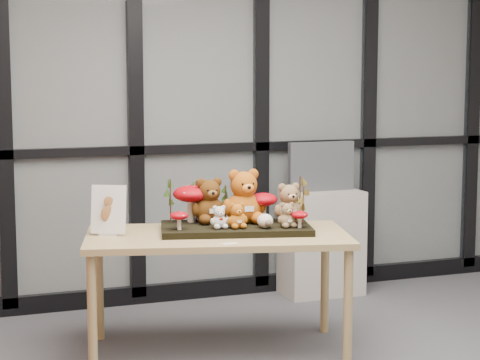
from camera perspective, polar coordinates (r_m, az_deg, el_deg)
name	(u,v)px	position (r m, az deg, el deg)	size (l,w,h in m)	color
room_shell	(382,46)	(3.66, 9.28, 8.65)	(5.00, 5.00, 5.00)	beige
glass_partition	(200,95)	(5.94, -2.65, 5.63)	(4.90, 0.06, 2.78)	#2D383F
display_table	(217,246)	(4.85, -1.50, -4.32)	(1.58, 1.06, 0.68)	tan
diorama_tray	(236,228)	(4.89, -0.28, -3.19)	(0.83, 0.42, 0.04)	black
bear_pooh_yellow	(244,193)	(4.94, 0.24, -0.88)	(0.26, 0.23, 0.34)	#B45611
bear_brown_medium	(209,198)	(4.95, -2.04, -1.19)	(0.22, 0.20, 0.28)	#4E2A0B
bear_tan_back	(289,201)	(4.98, 3.22, -1.36)	(0.19, 0.17, 0.25)	olive
bear_small_yellow	(237,214)	(4.79, -0.20, -2.26)	(0.12, 0.11, 0.16)	#B55D12
bear_white_bow	(219,216)	(4.78, -1.38, -2.36)	(0.11, 0.10, 0.14)	silver
bear_beige_small	(287,214)	(4.82, 3.12, -2.22)	(0.12, 0.11, 0.15)	olive
plush_cream_hedgehog	(265,220)	(4.80, 1.66, -2.66)	(0.07, 0.06, 0.09)	#F0E6CD
mushroom_back_left	(191,202)	(4.98, -3.22, -1.44)	(0.21, 0.21, 0.23)	#9A040D
mushroom_back_right	(263,206)	(4.99, 1.53, -1.70)	(0.17, 0.17, 0.18)	#9A040D
mushroom_front_left	(179,220)	(4.75, -4.02, -2.62)	(0.10, 0.10, 0.11)	#9A040D
mushroom_front_right	(300,219)	(4.81, 3.93, -2.54)	(0.09, 0.09, 0.10)	#9A040D
sprig_green_far_left	(170,201)	(4.95, -4.59, -1.39)	(0.05, 0.05, 0.25)	#12330B
sprig_green_mid_left	(196,201)	(5.00, -2.88, -1.38)	(0.05, 0.05, 0.24)	#12330B
sprig_dry_far_right	(300,199)	(5.01, 3.96, -1.24)	(0.05, 0.05, 0.26)	brown
sprig_dry_mid_right	(303,206)	(4.90, 4.17, -1.68)	(0.05, 0.05, 0.22)	brown
sprig_green_centre	(226,203)	(5.03, -0.95, -1.51)	(0.05, 0.05, 0.21)	#12330B
sign_holder	(109,212)	(4.82, -8.62, -2.11)	(0.20, 0.14, 0.28)	silver
label_card	(230,244)	(4.55, -0.66, -4.20)	(0.08, 0.03, 0.00)	white
cabinet	(321,243)	(6.18, 5.37, -4.12)	(0.55, 0.32, 0.74)	#ACA499
monitor	(321,166)	(6.11, 5.35, 0.90)	(0.49, 0.05, 0.35)	#4D5055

